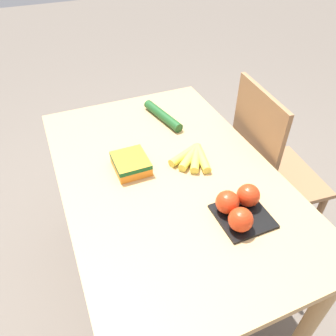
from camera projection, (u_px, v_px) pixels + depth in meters
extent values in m
plane|color=#665B51|center=(168.00, 277.00, 1.79)|extent=(12.00, 12.00, 0.00)
cube|color=tan|center=(168.00, 177.00, 1.31)|extent=(1.28, 0.82, 0.03)
cylinder|color=tan|center=(72.00, 179.00, 1.86)|extent=(0.06, 0.06, 0.73)
cylinder|color=tan|center=(184.00, 150.00, 2.06)|extent=(0.06, 0.06, 0.73)
cylinder|color=tan|center=(311.00, 320.00, 1.25)|extent=(0.06, 0.06, 0.73)
cube|color=#8E6642|center=(278.00, 177.00, 1.72)|extent=(0.46, 0.44, 0.03)
cube|color=#8E6642|center=(254.00, 142.00, 1.50)|extent=(0.39, 0.06, 0.51)
cylinder|color=#8E6642|center=(313.00, 225.00, 1.78)|extent=(0.04, 0.04, 0.45)
cylinder|color=#8E6642|center=(278.00, 182.00, 2.04)|extent=(0.04, 0.04, 0.45)
cylinder|color=#8E6642|center=(258.00, 240.00, 1.71)|extent=(0.04, 0.04, 0.45)
cylinder|color=#8E6642|center=(228.00, 193.00, 1.97)|extent=(0.04, 0.04, 0.45)
sphere|color=brown|center=(197.00, 147.00, 1.40)|extent=(0.03, 0.03, 0.03)
cylinder|color=#DBCC47|center=(185.00, 155.00, 1.36)|extent=(0.09, 0.16, 0.03)
cylinder|color=#DBCC47|center=(190.00, 157.00, 1.35)|extent=(0.13, 0.14, 0.03)
cylinder|color=#DBCC47|center=(196.00, 158.00, 1.34)|extent=(0.16, 0.11, 0.03)
cylinder|color=#DBCC47|center=(202.00, 158.00, 1.34)|extent=(0.16, 0.07, 0.03)
cube|color=black|center=(243.00, 216.00, 1.12)|extent=(0.18, 0.18, 0.01)
sphere|color=red|center=(227.00, 202.00, 1.11)|extent=(0.08, 0.08, 0.08)
sphere|color=red|center=(241.00, 220.00, 1.05)|extent=(0.08, 0.08, 0.08)
sphere|color=red|center=(248.00, 195.00, 1.13)|extent=(0.08, 0.08, 0.08)
cube|color=orange|center=(131.00, 164.00, 1.30)|extent=(0.15, 0.13, 0.05)
cube|color=#145123|center=(131.00, 160.00, 1.29)|extent=(0.15, 0.13, 0.02)
cylinder|color=#1E5123|center=(163.00, 116.00, 1.58)|extent=(0.28, 0.10, 0.04)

